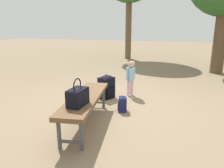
{
  "coord_description": "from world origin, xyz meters",
  "views": [
    {
      "loc": [
        -3.48,
        -1.22,
        1.43
      ],
      "look_at": [
        -0.06,
        -0.04,
        0.45
      ],
      "focal_mm": 33.31,
      "sensor_mm": 36.0,
      "label": 1
    }
  ],
  "objects_px": {
    "child_standing": "(131,72)",
    "backpack_large": "(106,86)",
    "handbag": "(78,96)",
    "backpack_small": "(122,103)",
    "park_bench": "(85,100)"
  },
  "relations": [
    {
      "from": "park_bench",
      "to": "backpack_large",
      "type": "distance_m",
      "value": 1.27
    },
    {
      "from": "backpack_large",
      "to": "child_standing",
      "type": "bearing_deg",
      "value": -54.13
    },
    {
      "from": "handbag",
      "to": "backpack_small",
      "type": "distance_m",
      "value": 1.17
    },
    {
      "from": "handbag",
      "to": "backpack_small",
      "type": "height_order",
      "value": "handbag"
    },
    {
      "from": "backpack_small",
      "to": "park_bench",
      "type": "bearing_deg",
      "value": 150.38
    },
    {
      "from": "backpack_large",
      "to": "park_bench",
      "type": "bearing_deg",
      "value": -173.8
    },
    {
      "from": "backpack_small",
      "to": "backpack_large",
      "type": "bearing_deg",
      "value": 41.36
    },
    {
      "from": "park_bench",
      "to": "backpack_small",
      "type": "xyz_separation_m",
      "value": [
        0.67,
        -0.38,
        -0.25
      ]
    },
    {
      "from": "park_bench",
      "to": "backpack_small",
      "type": "distance_m",
      "value": 0.81
    },
    {
      "from": "park_bench",
      "to": "child_standing",
      "type": "xyz_separation_m",
      "value": [
        1.57,
        -0.3,
        0.14
      ]
    },
    {
      "from": "handbag",
      "to": "child_standing",
      "type": "bearing_deg",
      "value": -6.47
    },
    {
      "from": "handbag",
      "to": "backpack_small",
      "type": "bearing_deg",
      "value": -16.31
    },
    {
      "from": "child_standing",
      "to": "backpack_large",
      "type": "bearing_deg",
      "value": 125.87
    },
    {
      "from": "backpack_large",
      "to": "backpack_small",
      "type": "relative_size",
      "value": 1.75
    },
    {
      "from": "handbag",
      "to": "backpack_large",
      "type": "xyz_separation_m",
      "value": [
        1.63,
        0.21,
        -0.32
      ]
    }
  ]
}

